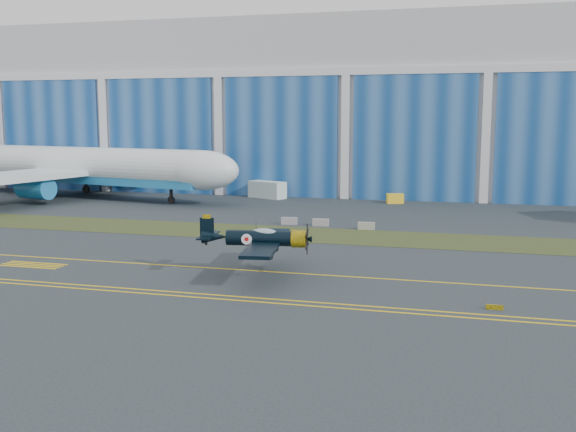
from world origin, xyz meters
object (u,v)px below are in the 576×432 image
(warbird, at_px, (260,238))
(shipping_container, at_px, (267,190))
(jetliner, at_px, (77,126))
(tug, at_px, (395,199))

(warbird, xyz_separation_m, shipping_container, (-15.73, 53.34, -1.85))
(jetliner, xyz_separation_m, tug, (52.10, 5.54, -11.18))
(shipping_container, bearing_deg, warbird, -49.49)
(shipping_container, height_order, tug, shipping_container)
(warbird, distance_m, shipping_container, 55.64)
(jetliner, distance_m, tug, 53.57)
(warbird, bearing_deg, shipping_container, 97.71)
(warbird, height_order, jetliner, jetliner)
(shipping_container, xyz_separation_m, tug, (21.28, -1.45, -0.64))
(warbird, relative_size, shipping_container, 2.23)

